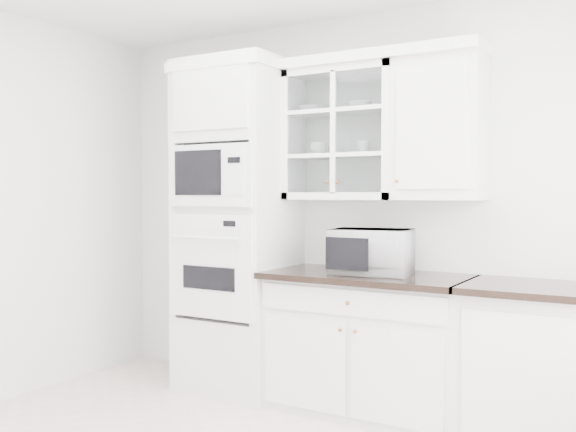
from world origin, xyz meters
The scene contains 12 objects.
room_shell centered at (0.00, 0.43, 1.78)m, with size 4.00×3.50×2.70m.
oven_column centered at (-0.75, 1.42, 1.20)m, with size 0.76×0.68×2.40m.
base_cabinet_run centered at (0.28, 1.45, 0.46)m, with size 1.32×0.67×0.92m.
extra_base_cabinet centered at (1.28, 1.45, 0.46)m, with size 0.72×0.67×0.92m.
upper_cabinet_glass centered at (0.03, 1.58, 1.85)m, with size 0.80×0.33×0.90m.
upper_cabinet_solid centered at (0.71, 1.58, 1.85)m, with size 0.55×0.33×0.90m, color white.
crown_molding centered at (-0.07, 1.56, 2.33)m, with size 2.14×0.38×0.07m, color white.
countertop_microwave centered at (0.31, 1.43, 1.07)m, with size 0.50×0.42×0.29m, color white.
bowl_a centered at (-0.19, 1.57, 2.03)m, with size 0.19×0.19×0.05m, color white.
bowl_b centered at (0.15, 1.58, 2.04)m, with size 0.17×0.17×0.05m, color white.
cup_a centered at (-0.16, 1.58, 1.76)m, with size 0.12×0.12×0.09m, color white.
cup_b centered at (0.18, 1.57, 1.75)m, with size 0.09×0.09×0.09m, color white.
Camera 1 is at (1.96, -2.42, 1.44)m, focal length 40.00 mm.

